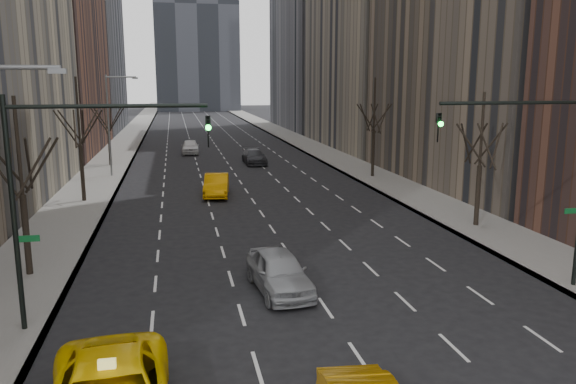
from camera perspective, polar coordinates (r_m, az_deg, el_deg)
sidewalk_left at (r=78.36m, az=-16.41°, el=4.50°), size 4.50×320.00×0.15m
sidewalk_right at (r=80.05m, az=1.40°, el=5.08°), size 4.50×320.00×0.15m
tree_lw_b at (r=26.87m, az=-25.35°, el=-0.29°), size 3.36×3.50×7.82m
tree_lw_c at (r=42.36m, az=-20.34°, el=4.35°), size 3.36×3.50×8.74m
tree_lw_d at (r=60.17m, az=-17.75°, el=5.87°), size 3.36×3.50×7.36m
tree_rw_b at (r=34.70m, az=18.89°, el=2.55°), size 3.36×3.50×7.82m
tree_rw_c at (r=50.90m, az=8.69°, el=5.94°), size 3.36×3.50×8.74m
traffic_mast_left at (r=20.17m, az=-21.77°, el=1.63°), size 6.69×0.39×8.00m
traffic_mast_right at (r=24.60m, az=24.98°, el=2.96°), size 6.69×0.39×8.00m
streetlight_far at (r=52.96m, az=-17.42°, el=7.48°), size 2.83×0.22×9.00m
silver_sedan_ahead at (r=23.39m, az=-0.90°, el=-8.07°), size 2.46×5.14×1.69m
far_taxi at (r=42.90m, az=-7.27°, el=0.71°), size 2.37×5.25×1.67m
far_suv_grey at (r=59.32m, az=-3.46°, el=3.59°), size 2.24×5.30×1.53m
far_car_white at (r=68.77m, az=-9.90°, el=4.56°), size 2.14×5.00×1.68m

